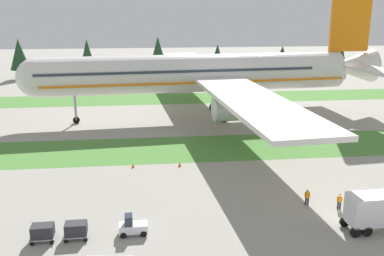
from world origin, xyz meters
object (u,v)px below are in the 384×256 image
Objects in this scene: cargo_dolly_lead at (76,229)px; airliner at (207,73)px; catering_truck at (381,210)px; ground_crew_loader at (340,201)px; taxiway_marker_1 at (133,166)px; taxiway_marker_0 at (180,164)px; baggage_tug at (132,226)px; ground_crew_marshaller at (307,196)px; cargo_dolly_second at (43,232)px.

airliner is at bearing 155.33° from cargo_dolly_lead.
ground_crew_loader is (-1.90, 4.44, -1.01)m from catering_truck.
ground_crew_loader is at bearing -34.03° from taxiway_marker_1.
cargo_dolly_lead reaches higher than taxiway_marker_0.
ground_crew_loader is (21.13, 2.87, 0.13)m from baggage_tug.
ground_crew_loader is at bearing -173.16° from airliner.
catering_truck reaches higher than taxiway_marker_1.
cargo_dolly_lead is 26.33m from ground_crew_loader.
baggage_tug is 1.17× the size of cargo_dolly_lead.
baggage_tug reaches higher than taxiway_marker_1.
ground_crew_marshaller reaches higher than taxiway_marker_0.
catering_truck is 25.48m from taxiway_marker_0.
ground_crew_loader is 2.96× the size of taxiway_marker_0.
cargo_dolly_second is at bearing -113.31° from taxiway_marker_1.
cargo_dolly_lead is 20.36m from taxiway_marker_0.
taxiway_marker_1 is at bearing -22.17° from ground_crew_loader.
cargo_dolly_lead is at bearing -122.02° from taxiway_marker_0.
cargo_dolly_lead is at bearing -95.60° from catering_truck.
baggage_tug is at bearing -108.65° from taxiway_marker_0.
cargo_dolly_second is (-20.95, -43.09, -7.56)m from airliner.
airliner is at bearing 74.25° from taxiway_marker_0.
taxiway_marker_1 is (4.69, 17.53, -0.65)m from cargo_dolly_lead.
baggage_tug is at bearing 90.00° from cargo_dolly_lead.
catering_truck is 4.06× the size of ground_crew_loader.
taxiway_marker_0 is (13.69, 17.35, -0.63)m from cargo_dolly_second.
catering_truck reaches higher than cargo_dolly_second.
airliner is 45.98m from catering_truck.
cargo_dolly_second is 22.11m from taxiway_marker_0.
airliner reaches higher than baggage_tug.
ground_crew_loader reaches higher than taxiway_marker_1.
airliner reaches higher than cargo_dolly_lead.
ground_crew_marshaller is (26.13, 4.51, 0.03)m from cargo_dolly_second.
airliner reaches higher than cargo_dolly_second.
airliner reaches higher than taxiway_marker_1.
baggage_tug is at bearing 90.00° from cargo_dolly_second.
airliner is 41.47m from ground_crew_loader.
cargo_dolly_second is 1.29× the size of ground_crew_marshaller.
catering_truck is at bearing -39.02° from taxiway_marker_1.
cargo_dolly_second is (-7.92, -0.26, 0.10)m from baggage_tug.
catering_truck is (28.06, -1.41, 1.03)m from cargo_dolly_lead.
cargo_dolly_lead is at bearing 152.61° from airliner.
catering_truck is 12.01× the size of taxiway_marker_0.
taxiway_marker_0 is at bearing 146.08° from cargo_dolly_lead.
ground_crew_marshaller reaches higher than cargo_dolly_second.
taxiway_marker_0 is 6.10m from taxiway_marker_1.
ground_crew_marshaller is at bearing -13.43° from ground_crew_loader.
cargo_dolly_second is at bearing 18.01° from ground_crew_loader.
ground_crew_marshaller is 17.89m from taxiway_marker_0.
taxiway_marker_1 is at bearing -131.74° from catering_truck.
cargo_dolly_second is (-2.90, -0.10, 0.00)m from cargo_dolly_lead.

